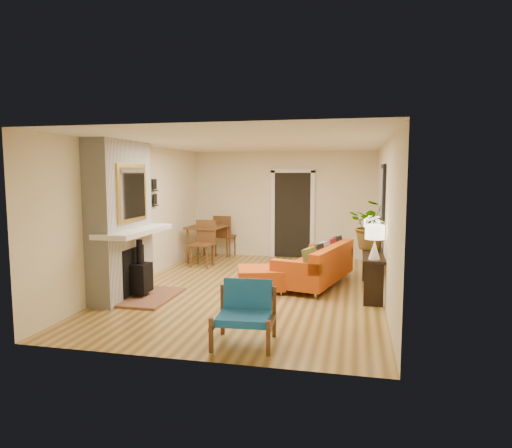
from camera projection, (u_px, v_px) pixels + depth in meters
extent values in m
plane|color=tan|center=(254.00, 288.00, 8.23)|extent=(6.50, 6.50, 0.00)
plane|color=white|center=(254.00, 143.00, 7.94)|extent=(6.50, 6.50, 0.00)
plane|color=#F9E6C2|center=(283.00, 205.00, 11.23)|extent=(4.50, 0.00, 4.50)
plane|color=#F9E6C2|center=(187.00, 245.00, 4.93)|extent=(4.50, 0.00, 4.50)
plane|color=#F9E6C2|center=(137.00, 214.00, 8.56)|extent=(0.00, 6.50, 6.50)
plane|color=#F9E6C2|center=(385.00, 220.00, 7.60)|extent=(0.00, 6.50, 6.50)
cube|color=black|center=(293.00, 215.00, 11.18)|extent=(0.88, 0.06, 2.10)
cube|color=white|center=(273.00, 215.00, 11.27)|extent=(0.10, 0.08, 2.18)
cube|color=white|center=(312.00, 215.00, 11.06)|extent=(0.10, 0.08, 2.18)
cube|color=white|center=(293.00, 171.00, 11.05)|extent=(1.08, 0.08, 0.10)
cube|color=black|center=(383.00, 192.00, 7.94)|extent=(0.04, 0.85, 0.95)
cube|color=slate|center=(381.00, 192.00, 7.95)|extent=(0.01, 0.70, 0.80)
cube|color=black|center=(147.00, 207.00, 8.88)|extent=(0.06, 0.95, 0.02)
cube|color=black|center=(147.00, 191.00, 8.85)|extent=(0.06, 0.95, 0.02)
cube|color=white|center=(119.00, 186.00, 7.49)|extent=(0.42, 1.50, 1.48)
cube|color=white|center=(122.00, 264.00, 7.63)|extent=(0.42, 1.50, 1.12)
cube|color=white|center=(134.00, 231.00, 7.51)|extent=(0.60, 1.68, 0.08)
cube|color=black|center=(134.00, 271.00, 7.60)|extent=(0.03, 0.72, 0.78)
cube|color=brown|center=(151.00, 297.00, 7.58)|extent=(0.75, 1.30, 0.04)
cube|color=black|center=(140.00, 278.00, 7.58)|extent=(0.30, 0.36, 0.48)
cylinder|color=black|center=(139.00, 252.00, 7.54)|extent=(0.10, 0.10, 0.40)
cube|color=gold|center=(132.00, 193.00, 7.45)|extent=(0.04, 0.95, 0.95)
cube|color=silver|center=(133.00, 193.00, 7.45)|extent=(0.01, 0.82, 0.82)
cylinder|color=silver|center=(277.00, 290.00, 7.91)|extent=(0.05, 0.05, 0.10)
cylinder|color=silver|center=(315.00, 295.00, 7.59)|extent=(0.05, 0.05, 0.10)
cylinder|color=silver|center=(314.00, 270.00, 9.54)|extent=(0.05, 0.05, 0.10)
cylinder|color=silver|center=(346.00, 273.00, 9.23)|extent=(0.05, 0.05, 0.10)
cube|color=orange|center=(315.00, 271.00, 8.54)|extent=(1.39, 2.24, 0.30)
cube|color=orange|center=(333.00, 255.00, 8.35)|extent=(0.72, 2.07, 0.35)
cube|color=orange|center=(296.00, 267.00, 7.67)|extent=(0.91, 0.40, 0.20)
cube|color=orange|center=(331.00, 250.00, 9.36)|extent=(0.91, 0.40, 0.20)
cube|color=#5B642B|center=(311.00, 260.00, 7.71)|extent=(0.29, 0.43, 0.41)
cube|color=black|center=(319.00, 256.00, 8.06)|extent=(0.29, 0.43, 0.41)
cube|color=#9FA09B|center=(326.00, 252.00, 8.41)|extent=(0.29, 0.43, 0.41)
cube|color=maroon|center=(332.00, 250.00, 8.72)|extent=(0.29, 0.43, 0.41)
cube|color=black|center=(338.00, 247.00, 9.07)|extent=(0.29, 0.43, 0.41)
cylinder|color=silver|center=(243.00, 294.00, 7.74)|extent=(0.05, 0.05, 0.06)
cylinder|color=silver|center=(281.00, 293.00, 7.78)|extent=(0.05, 0.05, 0.06)
cylinder|color=silver|center=(242.00, 284.00, 8.39)|extent=(0.05, 0.05, 0.06)
cylinder|color=silver|center=(277.00, 284.00, 8.42)|extent=(0.05, 0.05, 0.06)
cube|color=orange|center=(261.00, 277.00, 8.06)|extent=(0.98, 0.98, 0.34)
cube|color=brown|center=(217.00, 321.00, 5.57)|extent=(0.10, 0.70, 0.05)
cube|color=brown|center=(211.00, 335.00, 5.27)|extent=(0.05, 0.05, 0.41)
cube|color=brown|center=(223.00, 309.00, 5.86)|extent=(0.05, 0.05, 0.65)
cube|color=brown|center=(271.00, 323.00, 5.47)|extent=(0.10, 0.70, 0.05)
cube|color=brown|center=(268.00, 338.00, 5.18)|extent=(0.05, 0.05, 0.41)
cube|color=brown|center=(274.00, 312.00, 5.77)|extent=(0.05, 0.05, 0.65)
cube|color=#1C5DA8|center=(244.00, 317.00, 5.51)|extent=(0.65, 0.62, 0.09)
cube|color=#1C5DA8|center=(248.00, 293.00, 5.76)|extent=(0.62, 0.20, 0.38)
cube|color=brown|center=(208.00, 226.00, 10.79)|extent=(0.86, 1.16, 0.04)
cylinder|color=brown|center=(188.00, 246.00, 10.48)|extent=(0.05, 0.05, 0.79)
cylinder|color=brown|center=(212.00, 248.00, 10.30)|extent=(0.05, 0.05, 0.79)
cylinder|color=brown|center=(204.00, 241.00, 11.38)|extent=(0.05, 0.05, 0.79)
cylinder|color=brown|center=(227.00, 242.00, 11.20)|extent=(0.05, 0.05, 0.79)
cube|color=brown|center=(202.00, 245.00, 10.10)|extent=(0.50, 0.50, 0.04)
cube|color=brown|center=(206.00, 231.00, 10.28)|extent=(0.46, 0.08, 0.51)
cylinder|color=brown|center=(191.00, 257.00, 10.01)|extent=(0.04, 0.04, 0.48)
cylinder|color=brown|center=(207.00, 258.00, 9.90)|extent=(0.04, 0.04, 0.48)
cylinder|color=brown|center=(198.00, 254.00, 10.36)|extent=(0.04, 0.04, 0.48)
cylinder|color=brown|center=(213.00, 255.00, 10.25)|extent=(0.04, 0.04, 0.48)
cube|color=brown|center=(225.00, 236.00, 11.46)|extent=(0.50, 0.50, 0.04)
cube|color=brown|center=(222.00, 226.00, 11.22)|extent=(0.46, 0.08, 0.51)
cylinder|color=brown|center=(216.00, 247.00, 11.37)|extent=(0.04, 0.04, 0.48)
cylinder|color=brown|center=(230.00, 248.00, 11.26)|extent=(0.04, 0.04, 0.48)
cylinder|color=brown|center=(221.00, 245.00, 11.72)|extent=(0.04, 0.04, 0.48)
cylinder|color=brown|center=(235.00, 245.00, 11.61)|extent=(0.04, 0.04, 0.48)
cube|color=black|center=(373.00, 253.00, 7.87)|extent=(0.34, 1.85, 0.05)
cube|color=black|center=(374.00, 285.00, 7.08)|extent=(0.30, 0.04, 0.68)
cube|color=black|center=(371.00, 264.00, 8.73)|extent=(0.30, 0.04, 0.68)
cone|color=white|center=(374.00, 250.00, 7.14)|extent=(0.18, 0.18, 0.30)
cylinder|color=white|center=(375.00, 238.00, 7.12)|extent=(0.03, 0.03, 0.06)
cylinder|color=#FFEABF|center=(375.00, 232.00, 7.11)|extent=(0.30, 0.30, 0.22)
cone|color=white|center=(372.00, 237.00, 8.56)|extent=(0.18, 0.18, 0.30)
cylinder|color=white|center=(372.00, 228.00, 8.54)|extent=(0.03, 0.03, 0.06)
cylinder|color=#FFEABF|center=(372.00, 222.00, 8.52)|extent=(0.30, 0.30, 0.22)
imported|color=#1E5919|center=(372.00, 225.00, 8.06)|extent=(0.83, 0.73, 0.88)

